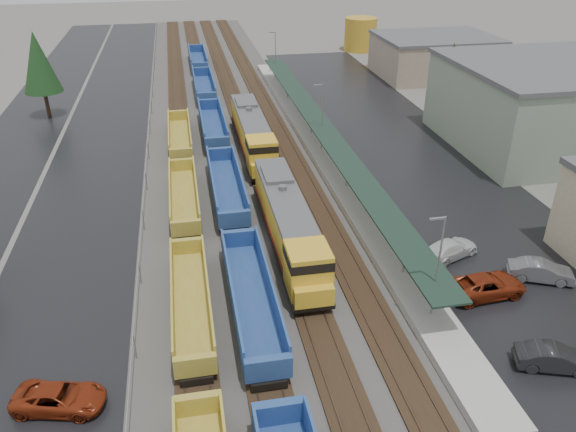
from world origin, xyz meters
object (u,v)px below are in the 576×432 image
object	(u,v)px
parked_car_west_c	(59,398)
well_string_yellow	(191,301)
locomotive_lead	(289,225)
locomotive_trail	(253,134)
parked_car_east_b	(486,286)
parked_car_east_c	(450,249)
well_string_blue	(226,187)
parked_car_east_a	(554,358)
parked_car_east_e	(541,271)
storage_tank	(360,34)

from	to	relation	value
parked_car_west_c	well_string_yellow	bearing A→B (deg)	-34.21
locomotive_lead	locomotive_trail	world-z (taller)	same
parked_car_west_c	parked_car_east_b	bearing A→B (deg)	-66.29
parked_car_east_b	parked_car_east_c	distance (m)	5.17
well_string_blue	parked_car_east_a	bearing A→B (deg)	-57.24
locomotive_lead	parked_car_east_e	xyz separation A→B (m)	(17.43, -7.65, -1.57)
well_string_blue	parked_car_east_b	bearing A→B (deg)	-48.66
locomotive_trail	storage_tank	bearing A→B (deg)	60.46
parked_car_west_c	parked_car_east_b	xyz separation A→B (m)	(28.00, 5.11, 0.09)
locomotive_lead	well_string_yellow	xyz separation A→B (m)	(-8.00, -6.89, -1.22)
locomotive_lead	parked_car_east_e	distance (m)	19.10
locomotive_lead	parked_car_east_e	size ratio (longest dim) A/B	4.15
locomotive_trail	parked_car_east_c	xyz separation A→B (m)	(12.25, -24.42, -1.61)
locomotive_trail	parked_car_east_c	bearing A→B (deg)	-63.35
locomotive_trail	parked_car_east_a	world-z (taller)	locomotive_trail
storage_tank	parked_car_west_c	xyz separation A→B (m)	(-43.33, -83.90, -2.39)
locomotive_lead	parked_car_west_c	bearing A→B (deg)	-138.44
locomotive_trail	storage_tank	world-z (taller)	storage_tank
parked_car_west_c	parked_car_east_e	world-z (taller)	parked_car_east_e
locomotive_lead	parked_car_east_c	size ratio (longest dim) A/B	3.84
locomotive_trail	parked_car_east_a	xyz separation A→B (m)	(12.94, -37.07, -1.60)
parked_car_east_b	locomotive_lead	bearing A→B (deg)	51.64
locomotive_trail	parked_car_east_b	distance (m)	32.17
locomotive_lead	well_string_blue	size ratio (longest dim) A/B	0.16
well_string_yellow	parked_car_east_e	xyz separation A→B (m)	(25.43, -0.76, -0.36)
storage_tank	locomotive_trail	bearing A→B (deg)	-119.54
parked_car_east_a	locomotive_trail	bearing A→B (deg)	37.38
locomotive_trail	parked_car_east_b	size ratio (longest dim) A/B	3.42
locomotive_lead	storage_tank	size ratio (longest dim) A/B	3.13
parked_car_west_c	locomotive_trail	bearing A→B (deg)	-10.63
well_string_yellow	parked_car_east_b	distance (m)	20.64
locomotive_trail	parked_car_east_e	bearing A→B (deg)	-58.69
well_string_blue	parked_car_east_c	bearing A→B (deg)	-40.07
locomotive_lead	storage_tank	bearing A→B (deg)	68.34
parked_car_west_c	parked_car_east_b	distance (m)	28.46
well_string_blue	storage_tank	distance (m)	67.94
parked_car_east_b	parked_car_east_c	xyz separation A→B (m)	(-0.31, 5.16, -0.06)
well_string_yellow	parked_car_east_e	size ratio (longest dim) A/B	16.68
well_string_yellow	well_string_blue	distance (m)	17.61
well_string_yellow	parked_car_east_b	bearing A→B (deg)	-4.68
parked_car_west_c	parked_car_east_c	distance (m)	29.53
storage_tank	parked_car_east_a	bearing A→B (deg)	-99.83
parked_car_east_e	parked_car_east_b	bearing A→B (deg)	123.44
parked_car_east_c	well_string_yellow	bearing A→B (deg)	77.50
locomotive_lead	parked_car_east_a	distance (m)	20.69
well_string_yellow	parked_car_east_e	world-z (taller)	well_string_yellow
storage_tank	parked_car_east_c	xyz separation A→B (m)	(-15.64, -73.63, -2.36)
locomotive_lead	well_string_yellow	size ratio (longest dim) A/B	0.25
well_string_blue	parked_car_east_e	size ratio (longest dim) A/B	25.93
well_string_yellow	storage_tank	bearing A→B (deg)	65.04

